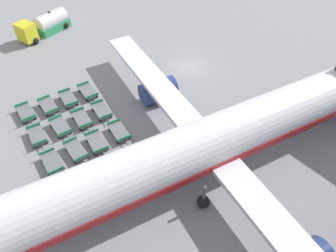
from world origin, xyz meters
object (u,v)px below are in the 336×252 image
Objects in this scene: fuel_tanker_primary at (46,25)px; baggage_dolly_row_far_col_b at (102,111)px; baggage_dolly_row_near_col_a at (26,113)px; baggage_dolly_row_mid_b_col_d at (116,169)px; baggage_dolly_row_far_col_a at (88,92)px; baggage_dolly_row_near_col_c at (52,163)px; baggage_dolly_row_mid_a_col_c at (76,151)px; airplane at (223,138)px; baggage_dolly_row_mid_a_col_a at (49,106)px; baggage_dolly_row_mid_a_col_b at (61,127)px; baggage_dolly_row_near_col_d at (66,194)px; baggage_dolly_row_mid_b_col_c at (97,143)px; baggage_dolly_row_mid_b_col_b at (82,119)px; baggage_dolly_row_far_col_d at (139,159)px; baggage_dolly_row_near_col_b at (37,136)px; baggage_dolly_row_far_col_c at (119,132)px; baggage_dolly_row_mid_a_col_d at (93,182)px; baggage_dolly_row_mid_b_col_a at (69,99)px.

baggage_dolly_row_far_col_b is at bearing -1.81° from fuel_tanker_primary.
baggage_dolly_row_mid_b_col_d is at bearing 21.95° from baggage_dolly_row_near_col_a.
baggage_dolly_row_near_col_c is at bearing -40.40° from baggage_dolly_row_far_col_a.
baggage_dolly_row_near_col_c is 0.99× the size of baggage_dolly_row_mid_a_col_c.
airplane is 13.58× the size of baggage_dolly_row_mid_a_col_a.
baggage_dolly_row_mid_a_col_a is 1.00× the size of baggage_dolly_row_mid_a_col_b.
fuel_tanker_primary is 2.33× the size of baggage_dolly_row_far_col_b.
baggage_dolly_row_mid_a_col_c is at bearing 149.09° from baggage_dolly_row_near_col_d.
baggage_dolly_row_near_col_c is 4.47m from baggage_dolly_row_mid_b_col_c.
baggage_dolly_row_far_col_d is (7.84, 2.38, 0.00)m from baggage_dolly_row_mid_b_col_b.
baggage_dolly_row_near_col_b is at bearing -89.99° from baggage_dolly_row_mid_a_col_b.
fuel_tanker_primary is 2.34× the size of baggage_dolly_row_mid_b_col_b.
baggage_dolly_row_mid_a_col_b and baggage_dolly_row_far_col_a have the same top height.
baggage_dolly_row_far_col_a is (-16.02, -6.21, -3.09)m from airplane.
baggage_dolly_row_mid_a_col_b and baggage_dolly_row_mid_a_col_c have the same top height.
baggage_dolly_row_mid_a_col_c is at bearing -89.12° from baggage_dolly_row_far_col_c.
baggage_dolly_row_far_col_d is (11.97, 7.08, 0.00)m from baggage_dolly_row_near_col_a.
baggage_dolly_row_near_col_b is 1.00× the size of baggage_dolly_row_mid_b_col_c.
baggage_dolly_row_mid_a_col_d is (3.99, 2.29, 0.00)m from baggage_dolly_row_near_col_c.
baggage_dolly_row_near_col_d is 12.74m from baggage_dolly_row_mid_b_col_a.
baggage_dolly_row_near_col_a and baggage_dolly_row_far_col_a have the same top height.
baggage_dolly_row_mid_a_col_c is at bearing -150.66° from baggage_dolly_row_mid_b_col_d.
baggage_dolly_row_mid_b_col_b is 7.74m from baggage_dolly_row_mid_b_col_d.
baggage_dolly_row_far_col_b is at bearing 151.01° from baggage_dolly_row_mid_a_col_d.
baggage_dolly_row_mid_b_col_b and baggage_dolly_row_mid_b_col_c have the same top height.
baggage_dolly_row_mid_b_col_a and baggage_dolly_row_far_col_a have the same top height.
baggage_dolly_row_far_col_b is (-0.01, 4.55, 0.00)m from baggage_dolly_row_mid_a_col_b.
baggage_dolly_row_mid_a_col_c is 2.06m from baggage_dolly_row_mid_b_col_c.
baggage_dolly_row_mid_b_col_d is at bearing 29.34° from baggage_dolly_row_mid_a_col_c.
baggage_dolly_row_near_col_a is 1.00× the size of baggage_dolly_row_far_col_b.
baggage_dolly_row_far_col_c is (-0.07, 4.57, 0.00)m from baggage_dolly_row_mid_a_col_c.
baggage_dolly_row_near_col_c is (8.14, 0.16, 0.00)m from baggage_dolly_row_near_col_a.
baggage_dolly_row_mid_b_col_a is (-3.84, 2.25, 0.00)m from baggage_dolly_row_mid_a_col_b.
baggage_dolly_row_mid_b_col_c is at bearing -30.01° from baggage_dolly_row_far_col_b.
baggage_dolly_row_mid_b_col_a is at bearing -168.37° from baggage_dolly_row_far_col_d.
airplane is 12.19m from baggage_dolly_row_mid_b_col_c.
baggage_dolly_row_far_col_b is (20.63, -0.65, -0.78)m from fuel_tanker_primary.
baggage_dolly_row_mid_b_col_d is at bearing 0.61° from baggage_dolly_row_mid_b_col_a.
baggage_dolly_row_mid_a_col_c is 1.00× the size of baggage_dolly_row_mid_b_col_d.
baggage_dolly_row_mid_a_col_a is at bearing -17.24° from fuel_tanker_primary.
baggage_dolly_row_mid_b_col_d is at bearing 2.20° from baggage_dolly_row_mid_b_col_c.
baggage_dolly_row_far_col_c is at bearing 90.88° from baggage_dolly_row_mid_a_col_c.
baggage_dolly_row_near_col_c and baggage_dolly_row_far_col_a have the same top height.
baggage_dolly_row_mid_b_col_d is (28.47, -2.82, -0.78)m from fuel_tanker_primary.
baggage_dolly_row_mid_b_col_d is (11.65, 2.39, 0.00)m from baggage_dolly_row_mid_a_col_a.
baggage_dolly_row_near_col_a is at bearing -149.40° from baggage_dolly_row_far_col_d.
baggage_dolly_row_mid_b_col_b and baggage_dolly_row_far_col_b have the same top height.
baggage_dolly_row_mid_b_col_b is at bearing 0.65° from baggage_dolly_row_mid_b_col_a.
baggage_dolly_row_far_col_d is (11.78, 2.42, 0.00)m from baggage_dolly_row_mid_b_col_a.
baggage_dolly_row_mid_b_col_d is at bearing -92.68° from baggage_dolly_row_far_col_d.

